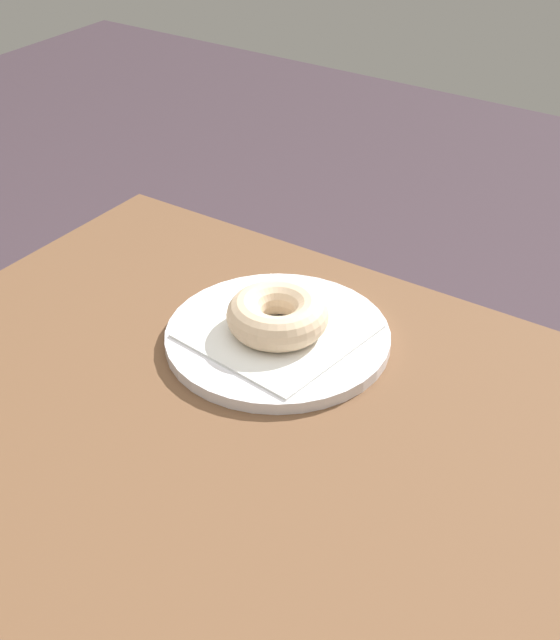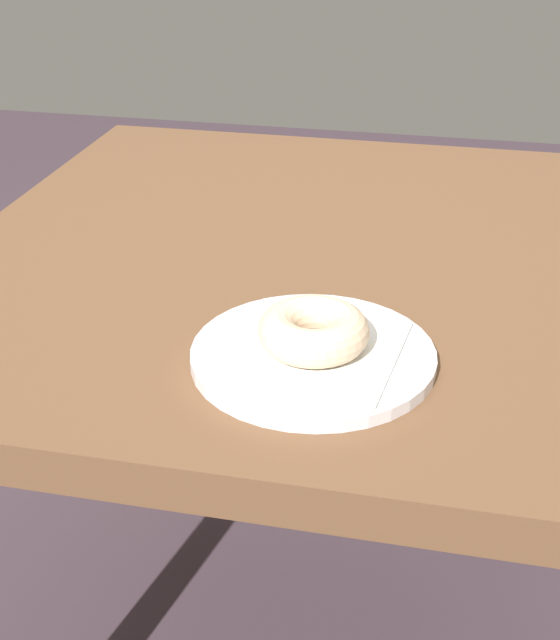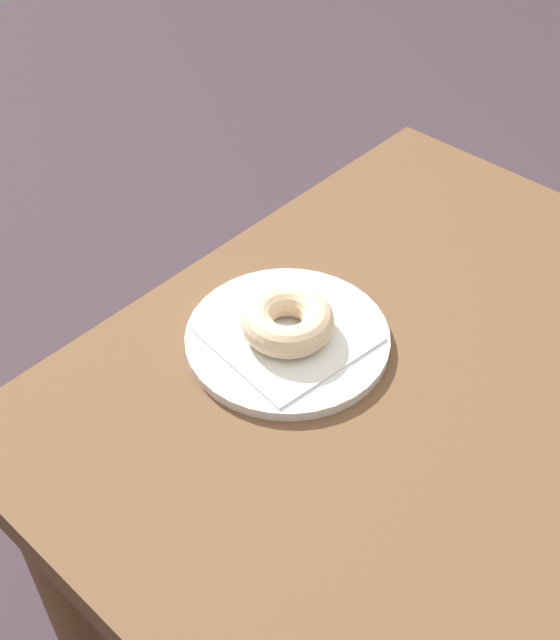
{
  "view_description": "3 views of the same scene",
  "coord_description": "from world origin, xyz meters",
  "views": [
    {
      "loc": [
        0.35,
        0.35,
        1.28
      ],
      "look_at": [
        -0.25,
        -0.05,
        0.78
      ],
      "focal_mm": 49.32,
      "sensor_mm": 36.0,
      "label": 1
    },
    {
      "loc": [
        -0.97,
        -0.18,
        1.18
      ],
      "look_at": [
        -0.25,
        -0.03,
        0.77
      ],
      "focal_mm": 48.6,
      "sensor_mm": 36.0,
      "label": 2
    },
    {
      "loc": [
        0.18,
        -0.56,
        1.41
      ],
      "look_at": [
        -0.28,
        -0.06,
        0.77
      ],
      "focal_mm": 45.75,
      "sensor_mm": 36.0,
      "label": 3
    }
  ],
  "objects": [
    {
      "name": "plate_sugar_ring",
      "position": [
        -0.27,
        -0.06,
        0.75
      ],
      "size": [
        0.23,
        0.23,
        0.01
      ],
      "primitive_type": "cylinder",
      "color": "white",
      "rests_on": "table"
    },
    {
      "name": "napkin_sugar_ring",
      "position": [
        -0.27,
        -0.06,
        0.76
      ],
      "size": [
        0.18,
        0.18,
        0.0
      ],
      "primitive_type": "cube",
      "rotation": [
        0.0,
        0.0,
        -0.12
      ],
      "color": "white",
      "rests_on": "plate_sugar_ring"
    },
    {
      "name": "table",
      "position": [
        0.0,
        0.0,
        0.63
      ],
      "size": [
        0.9,
        0.84,
        0.74
      ],
      "color": "brown",
      "rests_on": "ground_plane"
    },
    {
      "name": "donut_sugar_ring",
      "position": [
        -0.27,
        -0.06,
        0.78
      ],
      "size": [
        0.11,
        0.11,
        0.04
      ],
      "primitive_type": "torus",
      "color": "beige",
      "rests_on": "napkin_sugar_ring"
    }
  ]
}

